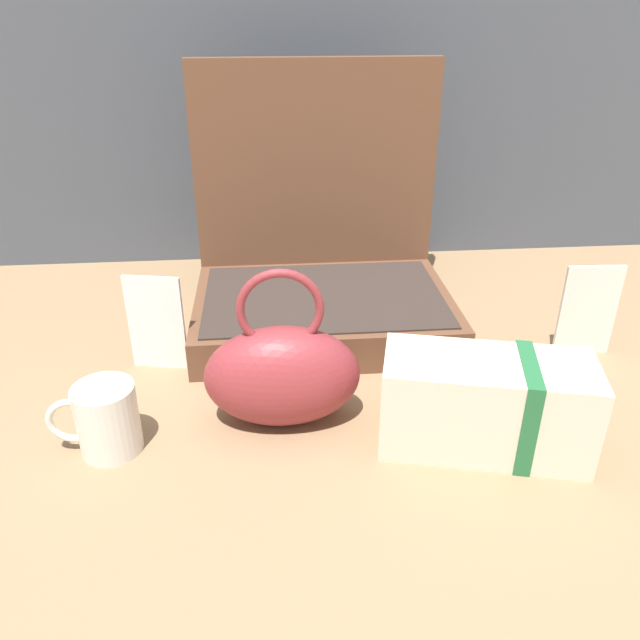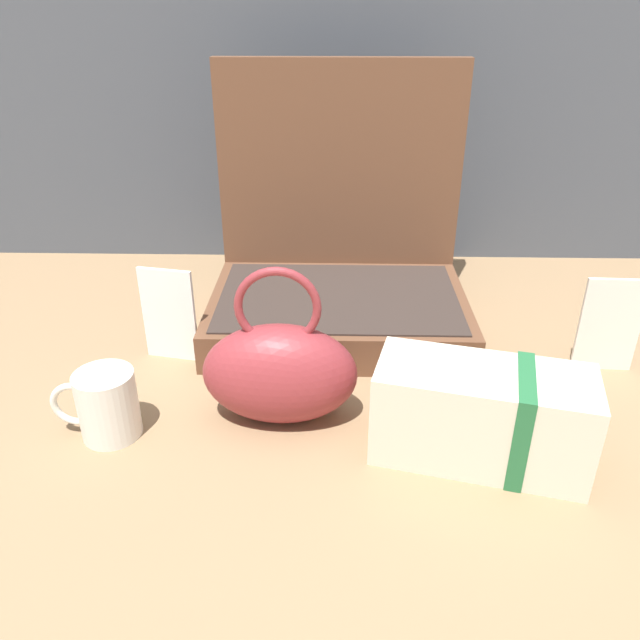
{
  "view_description": "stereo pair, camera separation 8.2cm",
  "coord_description": "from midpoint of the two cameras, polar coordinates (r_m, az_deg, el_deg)",
  "views": [
    {
      "loc": [
        -0.04,
        -0.74,
        0.52
      ],
      "look_at": [
        0.03,
        -0.02,
        0.14
      ],
      "focal_mm": 34.91,
      "sensor_mm": 36.0,
      "label": 1
    },
    {
      "loc": [
        0.04,
        -0.74,
        0.52
      ],
      "look_at": [
        0.03,
        -0.02,
        0.14
      ],
      "focal_mm": 34.91,
      "sensor_mm": 36.0,
      "label": 2
    }
  ],
  "objects": [
    {
      "name": "coffee_mug",
      "position": [
        0.84,
        -21.77,
        -8.52
      ],
      "size": [
        0.11,
        0.08,
        0.09
      ],
      "color": "silver",
      "rests_on": "ground_plane"
    },
    {
      "name": "info_card_left",
      "position": [
        1.05,
        21.35,
        0.74
      ],
      "size": [
        0.09,
        0.01,
        0.15
      ],
      "primitive_type": "cube",
      "rotation": [
        0.0,
        0.0,
        -0.05
      ],
      "color": "white",
      "rests_on": "ground_plane"
    },
    {
      "name": "open_suitcase",
      "position": [
        1.09,
        -2.1,
        4.87
      ],
      "size": [
        0.43,
        0.32,
        0.43
      ],
      "color": "brown",
      "rests_on": "ground_plane"
    },
    {
      "name": "cream_toiletry_bag",
      "position": [
        0.8,
        12.37,
        -7.65
      ],
      "size": [
        0.28,
        0.17,
        0.13
      ],
      "color": "beige",
      "rests_on": "ground_plane"
    },
    {
      "name": "ground_plane",
      "position": [
        0.91,
        -4.37,
        -7.22
      ],
      "size": [
        6.0,
        6.0,
        0.0
      ],
      "primitive_type": "plane",
      "color": "#8C6D4C"
    },
    {
      "name": "teal_pouch_handbag",
      "position": [
        0.82,
        -6.33,
        -5.0
      ],
      "size": [
        0.21,
        0.11,
        0.22
      ],
      "color": "maroon",
      "rests_on": "ground_plane"
    },
    {
      "name": "poster_card_right",
      "position": [
        0.98,
        -17.12,
        -0.33
      ],
      "size": [
        0.09,
        0.02,
        0.15
      ],
      "primitive_type": "cube",
      "rotation": [
        0.0,
        0.0,
        -0.2
      ],
      "color": "white",
      "rests_on": "ground_plane"
    }
  ]
}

